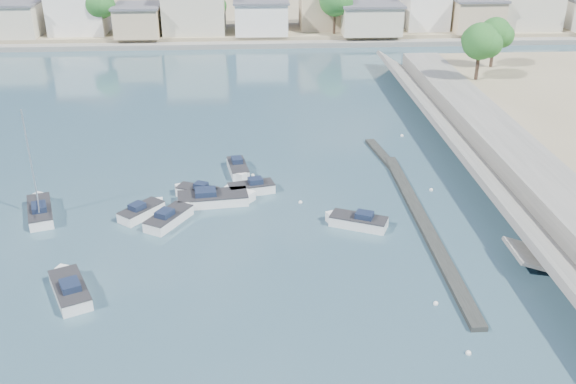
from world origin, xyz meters
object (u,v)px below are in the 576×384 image
object	(u,v)px
motorboat_b	(143,211)
motorboat_g	(238,169)
motorboat_h	(217,199)
motorboat_c	(356,221)
sailboat	(40,210)
motorboat_a	(69,289)
motorboat_d	(249,189)
motorboat_e	(171,218)
motorboat_f	(196,192)

from	to	relation	value
motorboat_b	motorboat_g	xyz separation A→B (m)	(7.37, 7.82, 0.00)
motorboat_b	motorboat_h	size ratio (longest dim) A/B	0.60
motorboat_c	sailboat	xyz separation A→B (m)	(-24.60, 3.29, 0.04)
motorboat_a	motorboat_h	xyz separation A→B (m)	(8.84, 12.49, -0.00)
motorboat_b	motorboat_d	distance (m)	9.07
motorboat_c	motorboat_d	distance (m)	10.31
motorboat_c	motorboat_g	size ratio (longest dim) A/B	1.04
motorboat_a	motorboat_e	xyz separation A→B (m)	(5.41, 9.37, -0.00)
motorboat_a	motorboat_e	size ratio (longest dim) A/B	1.13
motorboat_c	motorboat_e	xyz separation A→B (m)	(-14.18, 1.49, -0.00)
motorboat_b	sailboat	size ratio (longest dim) A/B	0.43
motorboat_a	motorboat_b	bearing A→B (deg)	73.34
motorboat_h	sailboat	bearing A→B (deg)	-174.53
sailboat	motorboat_b	bearing A→B (deg)	-4.18
motorboat_g	motorboat_h	bearing A→B (deg)	-106.05
motorboat_e	motorboat_h	size ratio (longest dim) A/B	0.70
motorboat_h	sailboat	distance (m)	13.91
motorboat_b	motorboat_h	distance (m)	5.99
motorboat_a	motorboat_e	world-z (taller)	same
motorboat_b	motorboat_f	size ratio (longest dim) A/B	1.00
motorboat_d	motorboat_c	bearing A→B (deg)	-37.93
motorboat_f	sailboat	xyz separation A→B (m)	(-12.03, -2.73, 0.05)
motorboat_g	motorboat_h	distance (m)	6.14
motorboat_d	motorboat_f	distance (m)	4.45
motorboat_f	motorboat_c	bearing A→B (deg)	-25.58
motorboat_h	sailboat	xyz separation A→B (m)	(-13.84, -1.33, 0.04)
motorboat_c	motorboat_g	distance (m)	13.88
motorboat_b	motorboat_a	bearing A→B (deg)	-106.66
motorboat_b	motorboat_d	size ratio (longest dim) A/B	0.87
motorboat_d	motorboat_h	distance (m)	3.14
motorboat_d	sailboat	world-z (taller)	sailboat
motorboat_b	motorboat_c	world-z (taller)	same
motorboat_h	sailboat	world-z (taller)	sailboat
motorboat_h	motorboat_b	bearing A→B (deg)	-161.27
motorboat_f	motorboat_g	distance (m)	5.70
motorboat_c	motorboat_d	world-z (taller)	same
motorboat_b	motorboat_g	size ratio (longest dim) A/B	0.85
motorboat_a	motorboat_h	bearing A→B (deg)	54.74
motorboat_b	motorboat_c	distance (m)	16.65
motorboat_c	motorboat_g	bearing A→B (deg)	130.77
sailboat	motorboat_f	bearing A→B (deg)	12.80
motorboat_a	motorboat_c	size ratio (longest dim) A/B	1.09
motorboat_a	motorboat_e	bearing A→B (deg)	59.99
motorboat_e	motorboat_a	bearing A→B (deg)	-120.01
motorboat_a	motorboat_h	world-z (taller)	same
motorboat_d	motorboat_h	size ratio (longest dim) A/B	0.68
motorboat_e	motorboat_f	bearing A→B (deg)	70.43
motorboat_g	motorboat_f	bearing A→B (deg)	-128.01
motorboat_e	sailboat	bearing A→B (deg)	170.22
motorboat_d	motorboat_f	bearing A→B (deg)	-175.91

